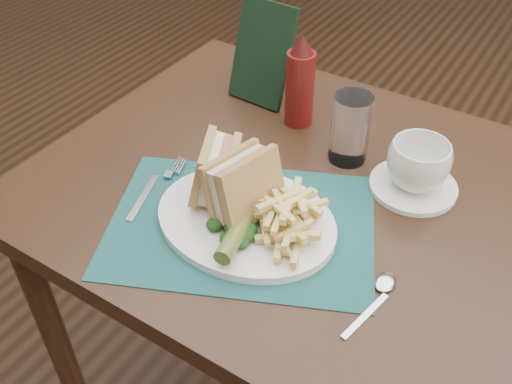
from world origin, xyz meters
TOP-DOWN VIEW (x-y plane):
  - floor at (0.00, 0.00)m, footprint 7.00×7.00m
  - table_main at (0.00, -0.50)m, footprint 0.90×0.75m
  - placemat at (-0.02, -0.65)m, footprint 0.51×0.45m
  - plate at (-0.02, -0.64)m, footprint 0.30×0.24m
  - sandwich_half_a at (-0.11, -0.63)m, footprint 0.11×0.13m
  - sandwich_half_b at (-0.04, -0.63)m, footprint 0.10×0.13m
  - kale_garnish at (-0.01, -0.69)m, footprint 0.11×0.08m
  - pickle_spear at (0.00, -0.69)m, footprint 0.05×0.12m
  - fries_pile at (0.05, -0.62)m, footprint 0.18×0.20m
  - fork at (-0.20, -0.65)m, footprint 0.09×0.17m
  - spoon at (0.22, -0.68)m, footprint 0.06×0.15m
  - saucer at (0.18, -0.41)m, footprint 0.16×0.16m
  - coffee_cup at (0.18, -0.41)m, footprint 0.15×0.15m
  - drinking_glass at (0.04, -0.39)m, footprint 0.08×0.08m
  - ketchup_bottle at (-0.09, -0.34)m, footprint 0.06×0.06m
  - check_presenter at (-0.20, -0.29)m, footprint 0.13×0.08m

SIDE VIEW (x-z plane):
  - floor at x=0.00m, z-range 0.00..0.00m
  - table_main at x=0.00m, z-range 0.00..0.75m
  - placemat at x=-0.02m, z-range 0.75..0.75m
  - spoon at x=0.22m, z-range 0.75..0.76m
  - saucer at x=0.18m, z-range 0.75..0.76m
  - fork at x=-0.20m, z-range 0.75..0.76m
  - plate at x=-0.02m, z-range 0.75..0.77m
  - kale_garnish at x=-0.01m, z-range 0.77..0.79m
  - pickle_spear at x=0.00m, z-range 0.77..0.80m
  - fries_pile at x=0.05m, z-range 0.77..0.83m
  - coffee_cup at x=0.18m, z-range 0.76..0.84m
  - drinking_glass at x=0.04m, z-range 0.75..0.88m
  - sandwich_half_a at x=-0.11m, z-range 0.77..0.87m
  - sandwich_half_b at x=-0.04m, z-range 0.77..0.88m
  - ketchup_bottle at x=-0.09m, z-range 0.75..0.94m
  - check_presenter at x=-0.20m, z-range 0.75..0.95m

